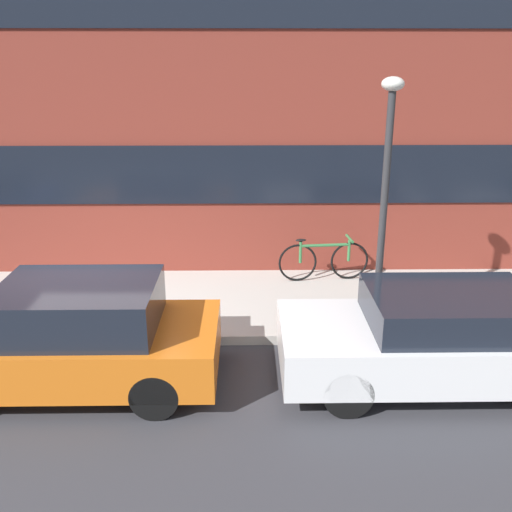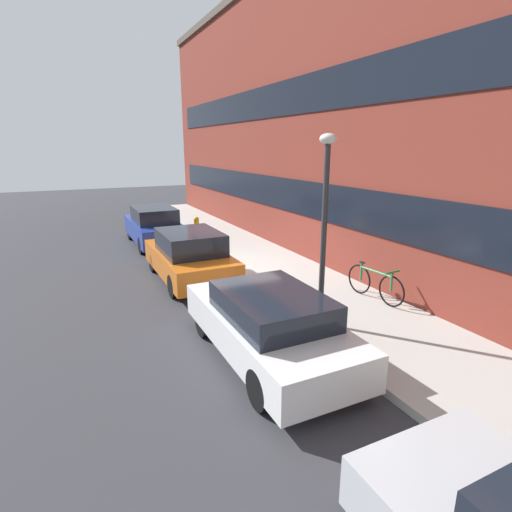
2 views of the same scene
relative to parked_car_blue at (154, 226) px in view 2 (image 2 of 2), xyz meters
name	(u,v)px [view 2 (image 2 of 2)]	position (x,y,z in m)	size (l,w,h in m)	color
ground_plane	(225,275)	(4.71, 1.05, -0.72)	(56.00, 56.00, 0.00)	#333338
sidewalk_strip	(269,266)	(4.71, 2.49, -0.64)	(28.00, 2.88, 0.15)	#B2AFA8
rowhouse_facade	(326,110)	(4.71, 4.37, 4.01)	(28.00, 1.02, 9.44)	maroon
parked_car_blue	(154,226)	(0.00, 0.00, 0.00)	(4.04, 1.62, 1.46)	#1E3899
parked_car_orange	(190,256)	(4.69, 0.00, -0.02)	(3.85, 1.74, 1.43)	#D16619
parked_car_white	(268,324)	(9.49, 0.00, -0.07)	(4.11, 1.73, 1.29)	silver
fire_hydrant	(197,227)	(-0.02, 1.68, -0.16)	(0.54, 0.30, 0.80)	gold
bicycle	(375,283)	(8.41, 3.39, -0.16)	(1.72, 0.44, 0.83)	black
lamp_post	(325,209)	(8.99, 1.45, 1.82)	(0.32, 0.32, 3.76)	#2D2D30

